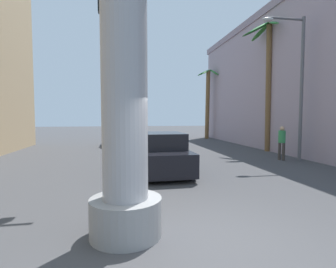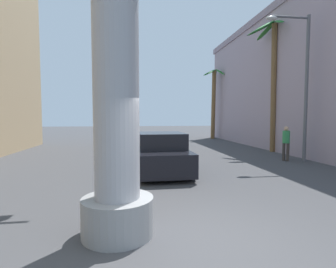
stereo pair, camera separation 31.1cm
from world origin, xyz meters
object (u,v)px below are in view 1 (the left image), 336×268
Objects in this scene: street_lamp at (296,75)px; palm_tree_mid_right at (269,66)px; car_lead at (159,154)px; pedestrian_mid_right at (282,140)px; car_far at (119,135)px; palm_tree_far_right at (208,98)px.

palm_tree_mid_right is at bearing 77.81° from street_lamp.
car_lead is (-6.85, -1.21, -3.49)m from street_lamp.
pedestrian_mid_right is at bearing -110.02° from palm_tree_mid_right.
car_far is 0.57× the size of palm_tree_mid_right.
pedestrian_mid_right is (-0.42, 0.34, -3.19)m from street_lamp.
car_far is 10.20m from palm_tree_far_right.
car_lead is 0.69× the size of palm_tree_far_right.
palm_tree_far_right is at bearing 89.25° from street_lamp.
palm_tree_mid_right is (7.64, 4.87, 4.61)m from car_lead.
car_lead is 16.59m from palm_tree_far_right.
palm_tree_mid_right is at bearing -30.84° from car_far.
palm_tree_far_right is at bearing 87.40° from pedestrian_mid_right.
car_far is 11.75m from palm_tree_mid_right.
street_lamp is at bearing -90.75° from palm_tree_far_right.
palm_tree_far_right is at bearing 64.40° from car_lead.
street_lamp is 1.52× the size of car_far.
pedestrian_mid_right reaches higher than car_far.
street_lamp reaches higher than pedestrian_mid_right.
street_lamp is at bearing -38.60° from pedestrian_mid_right.
palm_tree_mid_right is (9.29, -5.55, 4.58)m from car_far.
car_far is 0.67× the size of palm_tree_far_right.
car_far is 12.00m from pedestrian_mid_right.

